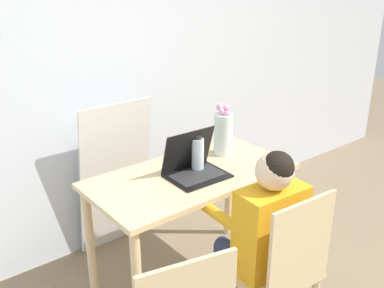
{
  "coord_description": "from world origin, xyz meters",
  "views": [
    {
      "loc": [
        -1.34,
        -0.32,
        1.82
      ],
      "look_at": [
        0.09,
        1.47,
        0.91
      ],
      "focal_mm": 42.0,
      "sensor_mm": 36.0,
      "label": 1
    }
  ],
  "objects_px": {
    "laptop": "(194,165)",
    "flower_vase": "(223,132)",
    "person_seated": "(264,225)",
    "chair_occupied": "(278,271)",
    "water_bottle": "(198,154)"
  },
  "relations": [
    {
      "from": "person_seated",
      "to": "flower_vase",
      "type": "height_order",
      "value": "person_seated"
    },
    {
      "from": "person_seated",
      "to": "laptop",
      "type": "bearing_deg",
      "value": -85.48
    },
    {
      "from": "chair_occupied",
      "to": "flower_vase",
      "type": "bearing_deg",
      "value": -109.36
    },
    {
      "from": "chair_occupied",
      "to": "laptop",
      "type": "xyz_separation_m",
      "value": [
        0.0,
        0.65,
        0.33
      ]
    },
    {
      "from": "person_seated",
      "to": "laptop",
      "type": "distance_m",
      "value": 0.55
    },
    {
      "from": "flower_vase",
      "to": "water_bottle",
      "type": "bearing_deg",
      "value": -161.58
    },
    {
      "from": "flower_vase",
      "to": "chair_occupied",
      "type": "bearing_deg",
      "value": -113.24
    },
    {
      "from": "chair_occupied",
      "to": "flower_vase",
      "type": "relative_size",
      "value": 2.79
    },
    {
      "from": "laptop",
      "to": "flower_vase",
      "type": "distance_m",
      "value": 0.36
    },
    {
      "from": "person_seated",
      "to": "flower_vase",
      "type": "distance_m",
      "value": 0.76
    },
    {
      "from": "chair_occupied",
      "to": "water_bottle",
      "type": "distance_m",
      "value": 0.77
    },
    {
      "from": "person_seated",
      "to": "laptop",
      "type": "height_order",
      "value": "person_seated"
    },
    {
      "from": "laptop",
      "to": "flower_vase",
      "type": "bearing_deg",
      "value": 21.77
    },
    {
      "from": "chair_occupied",
      "to": "laptop",
      "type": "relative_size",
      "value": 2.73
    },
    {
      "from": "chair_occupied",
      "to": "flower_vase",
      "type": "xyz_separation_m",
      "value": [
        0.33,
        0.77,
        0.41
      ]
    }
  ]
}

